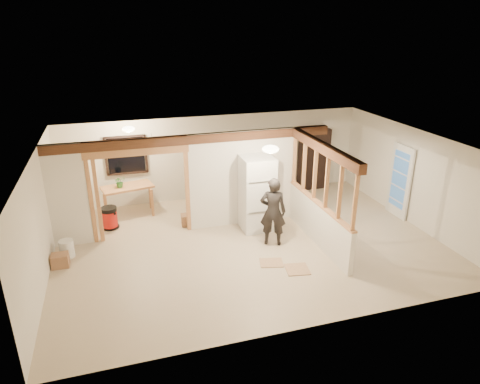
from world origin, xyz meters
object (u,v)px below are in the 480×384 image
object	(u,v)px
refrigerator	(257,194)
shop_vac	(110,218)
woman	(273,212)
work_table	(129,200)
bookshelf	(314,159)

from	to	relation	value
refrigerator	shop_vac	distance (m)	3.87
refrigerator	shop_vac	bearing A→B (deg)	163.25
woman	work_table	world-z (taller)	woman
woman	shop_vac	distance (m)	4.29
shop_vac	bookshelf	distance (m)	6.48
bookshelf	work_table	bearing A→B (deg)	-175.68
refrigerator	woman	bearing A→B (deg)	-84.60
refrigerator	bookshelf	xyz separation A→B (m)	(2.69, 2.26, 0.00)
woman	refrigerator	bearing A→B (deg)	-60.78
work_table	bookshelf	distance (m)	5.85
refrigerator	work_table	distance (m)	3.65
woman	shop_vac	world-z (taller)	woman
refrigerator	work_table	xyz separation A→B (m)	(-3.12, 1.83, -0.54)
woman	bookshelf	world-z (taller)	bookshelf
refrigerator	shop_vac	size ratio (longest dim) A/B	3.29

